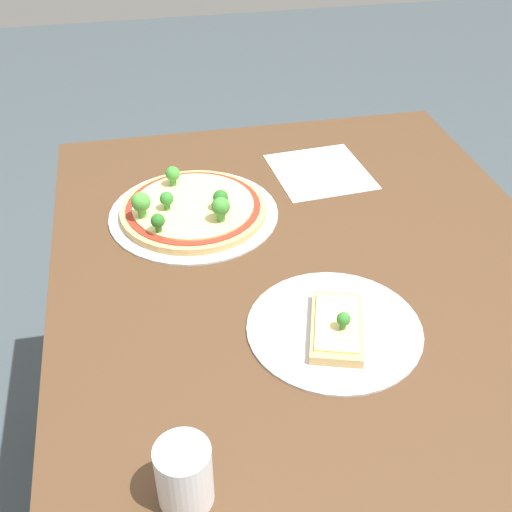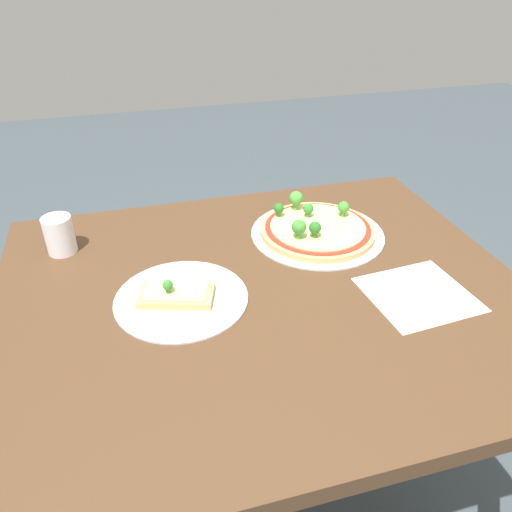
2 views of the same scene
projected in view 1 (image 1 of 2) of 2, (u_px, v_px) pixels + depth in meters
name	position (u px, v px, depth m)	size (l,w,h in m)	color
ground_plane	(295.00, 509.00, 1.58)	(8.00, 8.00, 0.00)	#3D474C
dining_table	(309.00, 309.00, 1.17)	(1.08, 0.89, 0.77)	#4C331E
pizza_tray_whole	(192.00, 209.00, 1.22)	(0.32, 0.32, 0.07)	silver
pizza_tray_slice	(335.00, 327.00, 0.97)	(0.27, 0.27, 0.05)	silver
drinking_cup	(184.00, 475.00, 0.72)	(0.07, 0.07, 0.09)	white
paper_menu	(320.00, 172.00, 1.36)	(0.20, 0.19, 0.00)	white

